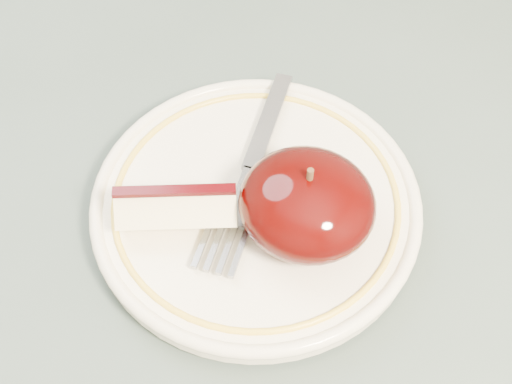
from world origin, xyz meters
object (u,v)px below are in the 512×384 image
at_px(apple_half, 307,204).
at_px(fork, 250,171).
at_px(plate, 256,204).
at_px(table, 114,294).

distance_m(apple_half, fork, 0.06).
bearing_deg(plate, table, -147.64).
relative_size(table, fork, 5.28).
bearing_deg(apple_half, table, -157.56).
bearing_deg(table, plate, 32.36).
bearing_deg(table, apple_half, 22.44).
relative_size(plate, fork, 1.27).
bearing_deg(apple_half, plate, 171.78).
height_order(table, plate, plate).
xyz_separation_m(table, plate, (0.09, 0.06, 0.10)).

